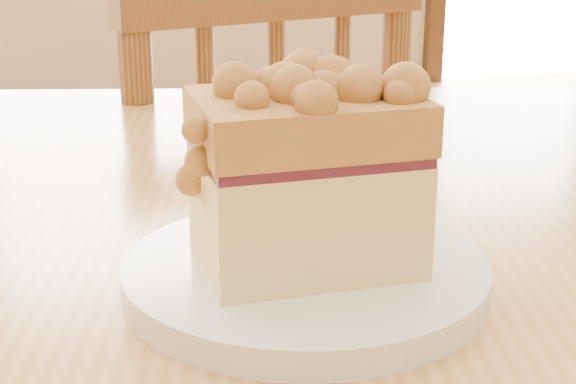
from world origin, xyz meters
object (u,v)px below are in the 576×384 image
Objects in this scene: plate at (305,277)px; cake_slice at (302,168)px; cafe_table_main at (400,340)px; cafe_chair_main at (228,284)px.

cake_slice is (-0.00, 0.00, 0.06)m from plate.
cafe_table_main is 7.01× the size of plate.
cafe_table_main is 0.22m from cake_slice.
cafe_table_main is at bearing 77.76° from cafe_chair_main.
cafe_chair_main is 0.73m from plate.
cafe_chair_main reaches higher than plate.
cafe_chair_main is 7.11× the size of cake_slice.
cafe_table_main is at bearing 43.65° from cake_slice.
cafe_table_main is 0.18m from plate.
plate is 0.06m from cake_slice.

